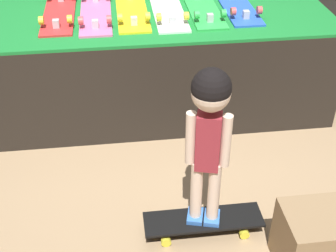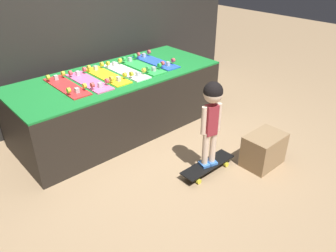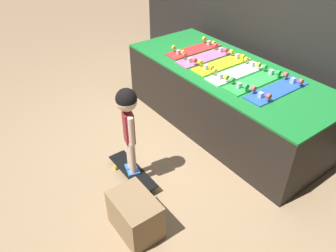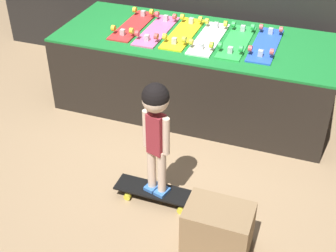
% 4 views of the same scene
% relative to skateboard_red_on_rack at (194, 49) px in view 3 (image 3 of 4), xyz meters
% --- Properties ---
extents(ground_plane, '(16.00, 16.00, 0.00)m').
position_rel_skateboard_red_on_rack_xyz_m(ground_plane, '(0.61, -0.70, -0.73)').
color(ground_plane, '#9E7F5B').
extents(display_rack, '(2.47, 1.02, 0.71)m').
position_rel_skateboard_red_on_rack_xyz_m(display_rack, '(0.61, -0.03, -0.37)').
color(display_rack, black).
rests_on(display_rack, ground_plane).
extents(skateboard_red_on_rack, '(0.21, 0.72, 0.09)m').
position_rel_skateboard_red_on_rack_xyz_m(skateboard_red_on_rack, '(0.00, 0.00, 0.00)').
color(skateboard_red_on_rack, red).
rests_on(skateboard_red_on_rack, display_rack).
extents(skateboard_pink_on_rack, '(0.21, 0.72, 0.09)m').
position_rel_skateboard_red_on_rack_xyz_m(skateboard_pink_on_rack, '(0.24, -0.04, 0.00)').
color(skateboard_pink_on_rack, pink).
rests_on(skateboard_pink_on_rack, display_rack).
extents(skateboard_yellow_on_rack, '(0.21, 0.72, 0.09)m').
position_rel_skateboard_red_on_rack_xyz_m(skateboard_yellow_on_rack, '(0.49, -0.02, 0.00)').
color(skateboard_yellow_on_rack, yellow).
rests_on(skateboard_yellow_on_rack, display_rack).
extents(skateboard_white_on_rack, '(0.21, 0.72, 0.09)m').
position_rel_skateboard_red_on_rack_xyz_m(skateboard_white_on_rack, '(0.73, -0.04, 0.00)').
color(skateboard_white_on_rack, white).
rests_on(skateboard_white_on_rack, display_rack).
extents(skateboard_green_on_rack, '(0.21, 0.72, 0.09)m').
position_rel_skateboard_red_on_rack_xyz_m(skateboard_green_on_rack, '(0.98, -0.03, 0.00)').
color(skateboard_green_on_rack, green).
rests_on(skateboard_green_on_rack, display_rack).
extents(skateboard_blue_on_rack, '(0.21, 0.72, 0.09)m').
position_rel_skateboard_red_on_rack_xyz_m(skateboard_blue_on_rack, '(1.22, -0.00, 0.00)').
color(skateboard_blue_on_rack, blue).
rests_on(skateboard_blue_on_rack, display_rack).
extents(skateboard_on_floor, '(0.63, 0.18, 0.09)m').
position_rel_skateboard_red_on_rack_xyz_m(skateboard_on_floor, '(0.76, -1.37, -0.66)').
color(skateboard_on_floor, black).
rests_on(skateboard_on_floor, ground_plane).
extents(child, '(0.21, 0.18, 0.89)m').
position_rel_skateboard_red_on_rack_xyz_m(child, '(0.76, -1.37, -0.02)').
color(child, '#3870C6').
rests_on(child, skateboard_on_floor).
extents(storage_box, '(0.43, 0.29, 0.35)m').
position_rel_skateboard_red_on_rack_xyz_m(storage_box, '(1.28, -1.66, -0.56)').
color(storage_box, '#8E704C').
rests_on(storage_box, ground_plane).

